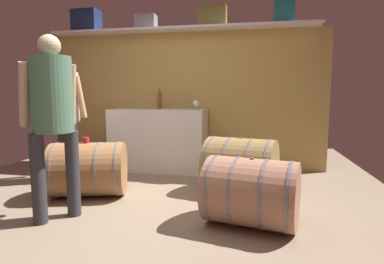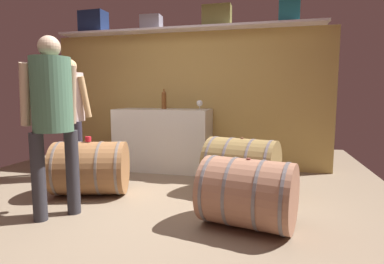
{
  "view_description": "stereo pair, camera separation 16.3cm",
  "coord_description": "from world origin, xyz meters",
  "px_view_note": "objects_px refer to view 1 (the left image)",
  "views": [
    {
      "loc": [
        1.14,
        -2.76,
        1.17
      ],
      "look_at": [
        0.48,
        0.59,
        0.75
      ],
      "focal_mm": 29.29,
      "sensor_mm": 36.0,
      "label": 1
    },
    {
      "loc": [
        1.3,
        -2.73,
        1.17
      ],
      "look_at": [
        0.48,
        0.59,
        0.75
      ],
      "focal_mm": 29.29,
      "sensor_mm": 36.0,
      "label": 2
    }
  ],
  "objects_px": {
    "work_cabinet": "(159,140)",
    "wine_barrel_flank": "(251,192)",
    "wine_barrel_far": "(241,165)",
    "tasting_cup": "(86,140)",
    "toolcase_teal": "(284,13)",
    "visitor_tasting": "(52,109)",
    "toolcase_olive": "(212,16)",
    "toolcase_navy": "(86,21)",
    "winemaker_pouring": "(66,106)",
    "wine_barrel_near": "(89,169)",
    "wine_bottle_amber": "(159,100)",
    "toolcase_grey": "(146,22)",
    "wine_glass": "(196,103)"
  },
  "relations": [
    {
      "from": "toolcase_grey",
      "to": "toolcase_teal",
      "type": "distance_m",
      "value": 2.06
    },
    {
      "from": "work_cabinet",
      "to": "winemaker_pouring",
      "type": "height_order",
      "value": "winemaker_pouring"
    },
    {
      "from": "wine_barrel_flank",
      "to": "wine_barrel_far",
      "type": "bearing_deg",
      "value": 110.59
    },
    {
      "from": "toolcase_teal",
      "to": "winemaker_pouring",
      "type": "relative_size",
      "value": 0.18
    },
    {
      "from": "toolcase_navy",
      "to": "wine_glass",
      "type": "relative_size",
      "value": 2.94
    },
    {
      "from": "wine_bottle_amber",
      "to": "wine_glass",
      "type": "relative_size",
      "value": 2.13
    },
    {
      "from": "work_cabinet",
      "to": "toolcase_teal",
      "type": "bearing_deg",
      "value": 6.68
    },
    {
      "from": "wine_barrel_flank",
      "to": "winemaker_pouring",
      "type": "relative_size",
      "value": 0.55
    },
    {
      "from": "work_cabinet",
      "to": "wine_glass",
      "type": "distance_m",
      "value": 0.85
    },
    {
      "from": "winemaker_pouring",
      "to": "wine_glass",
      "type": "bearing_deg",
      "value": 48.07
    },
    {
      "from": "toolcase_olive",
      "to": "wine_bottle_amber",
      "type": "xyz_separation_m",
      "value": [
        -0.78,
        -0.16,
        -1.24
      ]
    },
    {
      "from": "toolcase_olive",
      "to": "wine_barrel_far",
      "type": "bearing_deg",
      "value": -65.19
    },
    {
      "from": "wine_glass",
      "to": "wine_barrel_far",
      "type": "height_order",
      "value": "wine_glass"
    },
    {
      "from": "work_cabinet",
      "to": "wine_barrel_near",
      "type": "distance_m",
      "value": 1.44
    },
    {
      "from": "work_cabinet",
      "to": "wine_barrel_far",
      "type": "height_order",
      "value": "work_cabinet"
    },
    {
      "from": "toolcase_grey",
      "to": "toolcase_teal",
      "type": "relative_size",
      "value": 1.04
    },
    {
      "from": "wine_barrel_near",
      "to": "wine_glass",
      "type": "bearing_deg",
      "value": 32.38
    },
    {
      "from": "work_cabinet",
      "to": "wine_barrel_flank",
      "type": "relative_size",
      "value": 1.6
    },
    {
      "from": "toolcase_grey",
      "to": "toolcase_olive",
      "type": "height_order",
      "value": "toolcase_olive"
    },
    {
      "from": "wine_bottle_amber",
      "to": "winemaker_pouring",
      "type": "bearing_deg",
      "value": -143.65
    },
    {
      "from": "toolcase_navy",
      "to": "winemaker_pouring",
      "type": "distance_m",
      "value": 1.64
    },
    {
      "from": "toolcase_teal",
      "to": "wine_barrel_flank",
      "type": "height_order",
      "value": "toolcase_teal"
    },
    {
      "from": "toolcase_olive",
      "to": "toolcase_grey",
      "type": "bearing_deg",
      "value": -179.18
    },
    {
      "from": "work_cabinet",
      "to": "visitor_tasting",
      "type": "distance_m",
      "value": 2.16
    },
    {
      "from": "toolcase_teal",
      "to": "visitor_tasting",
      "type": "bearing_deg",
      "value": -130.63
    },
    {
      "from": "toolcase_olive",
      "to": "wine_barrel_far",
      "type": "distance_m",
      "value": 2.34
    },
    {
      "from": "toolcase_navy",
      "to": "toolcase_grey",
      "type": "xyz_separation_m",
      "value": [
        1.01,
        0.0,
        -0.06
      ]
    },
    {
      "from": "wine_bottle_amber",
      "to": "visitor_tasting",
      "type": "distance_m",
      "value": 2.13
    },
    {
      "from": "wine_bottle_amber",
      "to": "winemaker_pouring",
      "type": "distance_m",
      "value": 1.33
    },
    {
      "from": "toolcase_navy",
      "to": "wine_barrel_far",
      "type": "relative_size",
      "value": 0.45
    },
    {
      "from": "wine_barrel_far",
      "to": "tasting_cup",
      "type": "bearing_deg",
      "value": -151.59
    },
    {
      "from": "wine_barrel_near",
      "to": "toolcase_grey",
      "type": "bearing_deg",
      "value": 67.29
    },
    {
      "from": "toolcase_teal",
      "to": "wine_glass",
      "type": "relative_size",
      "value": 2.11
    },
    {
      "from": "winemaker_pouring",
      "to": "visitor_tasting",
      "type": "height_order",
      "value": "visitor_tasting"
    },
    {
      "from": "toolcase_teal",
      "to": "work_cabinet",
      "type": "distance_m",
      "value": 2.6
    },
    {
      "from": "work_cabinet",
      "to": "tasting_cup",
      "type": "relative_size",
      "value": 21.19
    },
    {
      "from": "toolcase_teal",
      "to": "wine_bottle_amber",
      "type": "distance_m",
      "value": 2.2
    },
    {
      "from": "toolcase_olive",
      "to": "wine_barrel_flank",
      "type": "relative_size",
      "value": 0.47
    },
    {
      "from": "wine_barrel_far",
      "to": "wine_barrel_flank",
      "type": "relative_size",
      "value": 1.03
    },
    {
      "from": "winemaker_pouring",
      "to": "wine_barrel_far",
      "type": "bearing_deg",
      "value": 25.62
    },
    {
      "from": "toolcase_navy",
      "to": "visitor_tasting",
      "type": "distance_m",
      "value": 2.75
    },
    {
      "from": "winemaker_pouring",
      "to": "toolcase_grey",
      "type": "bearing_deg",
      "value": 78.91
    },
    {
      "from": "toolcase_grey",
      "to": "wine_barrel_flank",
      "type": "xyz_separation_m",
      "value": [
        1.67,
        -2.06,
        -1.97
      ]
    },
    {
      "from": "toolcase_navy",
      "to": "wine_barrel_far",
      "type": "xyz_separation_m",
      "value": [
        2.54,
        -1.12,
        -2.01
      ]
    },
    {
      "from": "winemaker_pouring",
      "to": "visitor_tasting",
      "type": "xyz_separation_m",
      "value": [
        0.71,
        -1.31,
        0.03
      ]
    },
    {
      "from": "work_cabinet",
      "to": "wine_barrel_flank",
      "type": "xyz_separation_m",
      "value": [
        1.42,
        -1.85,
        -0.16
      ]
    },
    {
      "from": "wine_barrel_flank",
      "to": "toolcase_olive",
      "type": "bearing_deg",
      "value": 119.57
    },
    {
      "from": "toolcase_teal",
      "to": "tasting_cup",
      "type": "xyz_separation_m",
      "value": [
        -2.26,
        -1.58,
        -1.66
      ]
    },
    {
      "from": "wine_bottle_amber",
      "to": "visitor_tasting",
      "type": "height_order",
      "value": "visitor_tasting"
    },
    {
      "from": "wine_barrel_far",
      "to": "toolcase_grey",
      "type": "bearing_deg",
      "value": 157.42
    }
  ]
}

